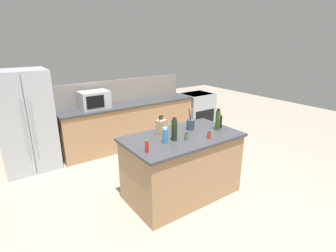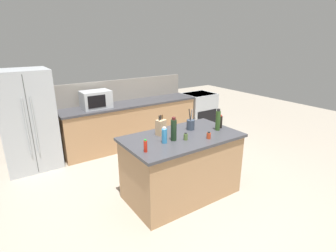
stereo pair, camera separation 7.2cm
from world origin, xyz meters
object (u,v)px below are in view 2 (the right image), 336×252
(dish_soap_bottle, at_px, (164,136))
(spice_jar_paprika, at_px, (209,135))
(soy_sauce_bottle, at_px, (220,122))
(hot_sauce_bottle, at_px, (145,146))
(olive_oil_bottle, at_px, (218,120))
(utensil_crock, at_px, (191,124))
(wine_bottle, at_px, (174,130))
(knife_block, at_px, (161,127))
(range_oven, at_px, (199,111))
(spice_jar_oregano, at_px, (186,137))
(refrigerator, at_px, (28,121))
(microwave, at_px, (96,99))

(dish_soap_bottle, bearing_deg, spice_jar_paprika, -19.85)
(soy_sauce_bottle, distance_m, hot_sauce_bottle, 1.39)
(olive_oil_bottle, relative_size, dish_soap_bottle, 1.51)
(utensil_crock, distance_m, wine_bottle, 0.52)
(utensil_crock, bearing_deg, knife_block, 172.78)
(range_oven, bearing_deg, spice_jar_oregano, -134.04)
(refrigerator, distance_m, range_oven, 3.91)
(microwave, height_order, hot_sauce_bottle, microwave)
(wine_bottle, relative_size, hot_sauce_bottle, 2.02)
(refrigerator, relative_size, microwave, 3.18)
(olive_oil_bottle, xyz_separation_m, soy_sauce_bottle, (0.10, 0.05, -0.06))
(refrigerator, distance_m, wine_bottle, 2.76)
(microwave, xyz_separation_m, hot_sauce_bottle, (-0.25, -2.38, -0.09))
(dish_soap_bottle, height_order, wine_bottle, wine_bottle)
(range_oven, xyz_separation_m, soy_sauce_bottle, (-1.52, -2.25, 0.57))
(dish_soap_bottle, distance_m, spice_jar_paprika, 0.63)
(refrigerator, xyz_separation_m, wine_bottle, (1.48, -2.32, 0.21))
(range_oven, bearing_deg, spice_jar_paprika, -128.52)
(microwave, relative_size, spice_jar_paprika, 5.78)
(utensil_crock, bearing_deg, microwave, 109.24)
(microwave, distance_m, soy_sauce_bottle, 2.52)
(refrigerator, distance_m, spice_jar_oregano, 2.90)
(dish_soap_bottle, bearing_deg, range_oven, 41.55)
(microwave, bearing_deg, utensil_crock, -70.76)
(range_oven, height_order, spice_jar_oregano, spice_jar_oregano)
(refrigerator, bearing_deg, olive_oil_bottle, -46.06)
(wine_bottle, bearing_deg, olive_oil_bottle, -2.31)
(spice_jar_oregano, bearing_deg, refrigerator, 124.12)
(utensil_crock, relative_size, spice_jar_paprika, 3.35)
(refrigerator, xyz_separation_m, microwave, (1.23, -0.05, 0.23))
(microwave, bearing_deg, wine_bottle, -83.67)
(refrigerator, distance_m, spice_jar_paprika, 3.18)
(microwave, bearing_deg, range_oven, -0.00)
(utensil_crock, xyz_separation_m, soy_sauce_bottle, (0.42, -0.20, 0.01))
(spice_jar_paprika, height_order, spice_jar_oregano, spice_jar_oregano)
(spice_jar_paprika, relative_size, soy_sauce_bottle, 0.47)
(microwave, distance_m, spice_jar_oregano, 2.38)
(microwave, xyz_separation_m, spice_jar_oregano, (0.39, -2.35, -0.12))
(knife_block, height_order, spice_jar_oregano, knife_block)
(dish_soap_bottle, xyz_separation_m, hot_sauce_bottle, (-0.35, -0.11, -0.03))
(soy_sauce_bottle, bearing_deg, dish_soap_bottle, -178.64)
(refrigerator, distance_m, dish_soap_bottle, 2.68)
(knife_block, height_order, wine_bottle, wine_bottle)
(knife_block, bearing_deg, spice_jar_paprika, -63.20)
(olive_oil_bottle, xyz_separation_m, wine_bottle, (-0.78, 0.03, -0.00))
(refrigerator, relative_size, olive_oil_bottle, 5.40)
(olive_oil_bottle, distance_m, spice_jar_oregano, 0.65)
(spice_jar_paprika, bearing_deg, knife_block, 132.85)
(olive_oil_bottle, bearing_deg, refrigerator, 133.94)
(microwave, relative_size, wine_bottle, 1.71)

